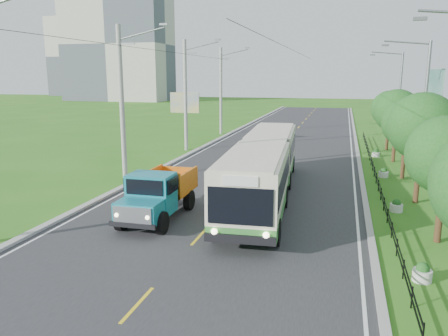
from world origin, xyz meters
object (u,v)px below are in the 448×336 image
at_px(planter_front, 422,273).
at_px(billboard_left, 185,106).
at_px(pole_far, 221,91).
at_px(tree_fifth, 397,114).
at_px(planter_near, 396,206).
at_px(pole_mid, 186,95).
at_px(planter_mid, 384,173).
at_px(tree_third, 423,130).
at_px(tree_second, 446,159).
at_px(bus, 264,164).
at_px(tree_back, 390,111).
at_px(billboard_right, 433,95).
at_px(tree_fourth, 407,125).
at_px(dump_truck, 158,191).
at_px(streetlight_far, 398,96).
at_px(pole_near, 122,103).
at_px(streetlight_mid, 422,106).
at_px(planter_far, 376,153).

xyz_separation_m(planter_front, billboard_left, (-18.10, 26.00, 3.58)).
height_order(pole_far, planter_front, pole_far).
height_order(tree_fifth, planter_near, tree_fifth).
xyz_separation_m(pole_mid, planter_mid, (16.86, -7.00, -4.81)).
bearing_deg(tree_third, tree_second, -90.00).
bearing_deg(bus, tree_back, 62.91).
height_order(tree_third, planter_mid, tree_third).
relative_size(tree_back, bus, 0.32).
height_order(tree_fifth, billboard_right, billboard_right).
bearing_deg(tree_fourth, pole_far, 133.85).
bearing_deg(dump_truck, billboard_left, 106.23).
distance_m(pole_far, tree_third, 30.78).
relative_size(pole_far, streetlight_far, 1.10).
bearing_deg(pole_far, tree_back, -20.74).
height_order(tree_second, dump_truck, tree_second).
relative_size(tree_back, billboard_left, 1.06).
xyz_separation_m(planter_mid, bus, (-7.00, -7.27, 1.70)).
distance_m(pole_far, tree_back, 19.43).
bearing_deg(billboard_left, billboard_right, -10.40).
bearing_deg(tree_fourth, planter_mid, -173.61).
xyz_separation_m(tree_fourth, planter_mid, (-1.26, -0.14, -3.30)).
bearing_deg(tree_fourth, bus, -138.08).
xyz_separation_m(tree_third, dump_truck, (-12.55, -6.34, -2.63)).
xyz_separation_m(tree_third, planter_mid, (-1.26, 5.86, -3.70)).
distance_m(pole_far, billboard_left, 9.17).
xyz_separation_m(tree_back, planter_mid, (-1.26, -12.14, -3.37)).
bearing_deg(tree_second, bus, 150.95).
height_order(pole_near, pole_far, same).
distance_m(tree_second, billboard_right, 18.12).
bearing_deg(streetlight_far, tree_back, -112.92).
relative_size(tree_fifth, planter_front, 8.66).
bearing_deg(pole_far, tree_third, -53.91).
xyz_separation_m(tree_third, tree_fifth, (-0.00, 12.00, -0.13)).
xyz_separation_m(pole_near, planter_near, (16.86, -3.00, -4.81)).
height_order(tree_fourth, streetlight_mid, streetlight_mid).
height_order(planter_near, planter_far, same).
xyz_separation_m(pole_near, tree_third, (18.12, -0.86, -1.11)).
bearing_deg(planter_mid, billboard_left, 151.08).
height_order(planter_front, bus, bus).
height_order(tree_second, billboard_right, billboard_right).
bearing_deg(pole_mid, tree_third, -35.36).
bearing_deg(planter_front, planter_mid, 90.00).
height_order(tree_second, tree_fourth, tree_fourth).
xyz_separation_m(tree_third, billboard_left, (-19.36, 15.86, -0.12)).
bearing_deg(bus, tree_third, 5.67).
xyz_separation_m(tree_third, bus, (-8.26, -1.41, -2.00)).
xyz_separation_m(planter_near, billboard_right, (3.70, 14.00, 5.06)).
height_order(tree_third, streetlight_far, streetlight_far).
bearing_deg(tree_fifth, pole_near, -148.41).
xyz_separation_m(streetlight_mid, planter_mid, (-2.04, -0.00, -4.62)).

